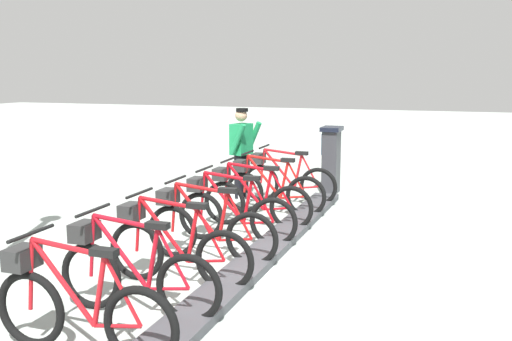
{
  "coord_description": "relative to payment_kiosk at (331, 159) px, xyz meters",
  "views": [
    {
      "loc": [
        -2.25,
        6.48,
        2.3
      ],
      "look_at": [
        0.5,
        -1.3,
        0.9
      ],
      "focal_mm": 40.71,
      "sensor_mm": 36.0,
      "label": 1
    }
  ],
  "objects": [
    {
      "name": "bike_docked_4",
      "position": [
        0.57,
        4.56,
        -0.24
      ],
      "size": [
        1.72,
        0.54,
        1.02
      ],
      "color": "black",
      "rests_on": "ground"
    },
    {
      "name": "bike_docked_2",
      "position": [
        0.57,
        2.86,
        -0.24
      ],
      "size": [
        1.72,
        0.54,
        1.02
      ],
      "color": "black",
      "rests_on": "ground"
    },
    {
      "name": "bike_docked_0",
      "position": [
        0.57,
        1.16,
        -0.24
      ],
      "size": [
        1.72,
        0.54,
        1.02
      ],
      "color": "black",
      "rests_on": "ground"
    },
    {
      "name": "ground_plane",
      "position": [
        -0.05,
        4.36,
        -0.67
      ],
      "size": [
        60.0,
        60.0,
        0.0
      ],
      "primitive_type": "plane",
      "color": "#A6B0A8"
    },
    {
      "name": "dock_rail_base",
      "position": [
        -0.05,
        4.36,
        -0.62
      ],
      "size": [
        0.44,
        7.62,
        0.1
      ],
      "primitive_type": "cube",
      "color": "#47474C",
      "rests_on": "ground"
    },
    {
      "name": "payment_kiosk",
      "position": [
        0.0,
        0.0,
        0.0
      ],
      "size": [
        0.36,
        0.52,
        1.28
      ],
      "color": "#38383D",
      "rests_on": "ground"
    },
    {
      "name": "bike_docked_5",
      "position": [
        0.57,
        5.42,
        -0.24
      ],
      "size": [
        1.72,
        0.54,
        1.02
      ],
      "color": "black",
      "rests_on": "ground"
    },
    {
      "name": "worker_near_rack",
      "position": [
        1.44,
        1.03,
        0.24
      ],
      "size": [
        0.56,
        0.68,
        1.66
      ],
      "color": "white",
      "rests_on": "ground"
    },
    {
      "name": "bike_docked_1",
      "position": [
        0.57,
        2.01,
        -0.24
      ],
      "size": [
        1.72,
        0.54,
        1.02
      ],
      "color": "black",
      "rests_on": "ground"
    },
    {
      "name": "bike_docked_7",
      "position": [
        0.57,
        7.12,
        -0.24
      ],
      "size": [
        1.72,
        0.54,
        1.02
      ],
      "color": "black",
      "rests_on": "ground"
    },
    {
      "name": "bike_docked_3",
      "position": [
        0.57,
        3.71,
        -0.24
      ],
      "size": [
        1.72,
        0.54,
        1.02
      ],
      "color": "black",
      "rests_on": "ground"
    },
    {
      "name": "bike_docked_6",
      "position": [
        0.57,
        6.27,
        -0.24
      ],
      "size": [
        1.72,
        0.54,
        1.02
      ],
      "color": "black",
      "rests_on": "ground"
    }
  ]
}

